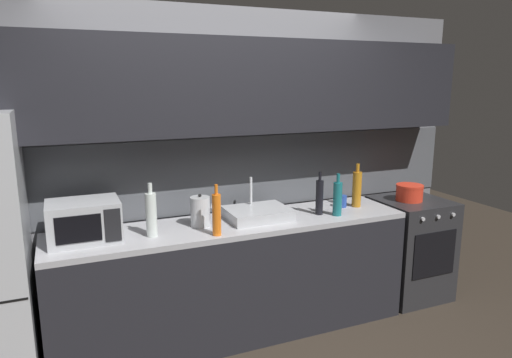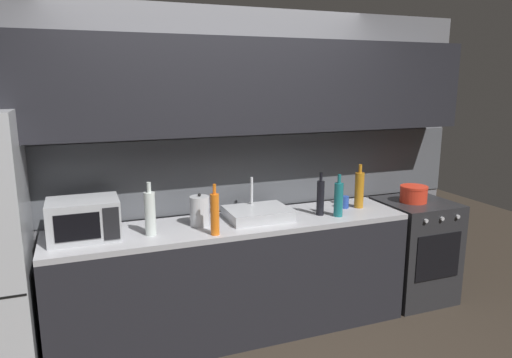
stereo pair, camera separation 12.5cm
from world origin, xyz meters
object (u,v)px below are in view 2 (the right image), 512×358
(mug_blue, at_px, (344,202))
(wine_bottle_teal, at_px, (339,199))
(wine_bottle_amber, at_px, (359,189))
(cooking_pot, at_px, (414,194))
(kettle, at_px, (200,211))
(wine_bottle_clear, at_px, (150,213))
(oven_range, at_px, (414,250))
(wine_bottle_dark, at_px, (320,197))
(wine_bottle_orange, at_px, (215,214))
(microwave, at_px, (84,219))

(mug_blue, bearing_deg, wine_bottle_teal, -132.23)
(wine_bottle_amber, bearing_deg, cooking_pot, -2.13)
(kettle, bearing_deg, wine_bottle_amber, 0.05)
(wine_bottle_clear, height_order, mug_blue, wine_bottle_clear)
(oven_range, xyz_separation_m, cooking_pot, (-0.05, 0.00, 0.52))
(kettle, bearing_deg, wine_bottle_dark, -4.72)
(wine_bottle_clear, bearing_deg, cooking_pot, 1.80)
(wine_bottle_dark, relative_size, wine_bottle_teal, 1.02)
(kettle, height_order, wine_bottle_orange, wine_bottle_orange)
(wine_bottle_dark, bearing_deg, wine_bottle_orange, -169.74)
(wine_bottle_teal, height_order, wine_bottle_amber, wine_bottle_amber)
(wine_bottle_dark, xyz_separation_m, mug_blue, (0.29, 0.11, -0.09))
(cooking_pot, bearing_deg, wine_bottle_amber, 177.87)
(microwave, distance_m, wine_bottle_dark, 1.75)
(wine_bottle_dark, bearing_deg, cooking_pot, 3.57)
(mug_blue, bearing_deg, cooking_pot, -4.51)
(microwave, relative_size, wine_bottle_dark, 1.34)
(microwave, bearing_deg, cooking_pot, -0.39)
(oven_range, relative_size, wine_bottle_amber, 2.45)
(oven_range, bearing_deg, wine_bottle_dark, -176.67)
(oven_range, bearing_deg, mug_blue, 175.67)
(wine_bottle_clear, relative_size, wine_bottle_amber, 1.02)
(kettle, distance_m, wine_bottle_amber, 1.36)
(microwave, bearing_deg, mug_blue, 0.96)
(cooking_pot, bearing_deg, microwave, 179.61)
(wine_bottle_teal, relative_size, wine_bottle_orange, 0.93)
(microwave, distance_m, mug_blue, 2.04)
(wine_bottle_amber, bearing_deg, wine_bottle_teal, -151.37)
(microwave, relative_size, kettle, 1.89)
(kettle, relative_size, wine_bottle_clear, 0.65)
(oven_range, distance_m, microwave, 2.82)
(mug_blue, bearing_deg, wine_bottle_amber, -15.09)
(kettle, height_order, mug_blue, kettle)
(wine_bottle_orange, bearing_deg, wine_bottle_dark, 10.26)
(microwave, bearing_deg, wine_bottle_teal, -4.85)
(wine_bottle_clear, xyz_separation_m, cooking_pot, (2.28, 0.07, -0.09))
(wine_bottle_amber, xyz_separation_m, mug_blue, (-0.12, 0.03, -0.10))
(wine_bottle_teal, relative_size, mug_blue, 3.37)
(oven_range, xyz_separation_m, wine_bottle_amber, (-0.59, 0.02, 0.60))
(microwave, xyz_separation_m, wine_bottle_dark, (1.75, -0.08, 0.01))
(mug_blue, bearing_deg, kettle, -178.46)
(microwave, relative_size, cooking_pot, 1.95)
(wine_bottle_teal, height_order, wine_bottle_orange, wine_bottle_orange)
(wine_bottle_teal, bearing_deg, wine_bottle_orange, -175.30)
(oven_range, height_order, kettle, kettle)
(wine_bottle_orange, bearing_deg, wine_bottle_amber, 10.51)
(wine_bottle_orange, height_order, mug_blue, wine_bottle_orange)
(wine_bottle_teal, xyz_separation_m, mug_blue, (0.18, 0.19, -0.09))
(oven_range, distance_m, mug_blue, 0.87)
(microwave, xyz_separation_m, wine_bottle_teal, (1.87, -0.16, 0.00))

